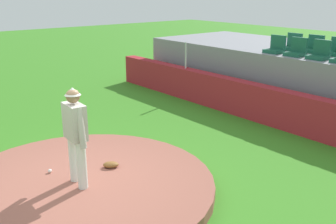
{
  "coord_description": "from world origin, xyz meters",
  "views": [
    {
      "loc": [
        5.83,
        -2.75,
        3.47
      ],
      "look_at": [
        0.0,
        1.99,
        1.11
      ],
      "focal_mm": 41.85,
      "sensor_mm": 36.0,
      "label": 1
    }
  ],
  "objects_px": {
    "stadium_chair_0": "(276,47)",
    "stadium_chair_4": "(292,45)",
    "stadium_chair_5": "(314,47)",
    "stadium_chair_1": "(297,50)",
    "fielding_glove": "(111,165)",
    "stadium_chair_2": "(320,53)",
    "baseball": "(50,171)",
    "pitcher": "(75,130)"
  },
  "relations": [
    {
      "from": "stadium_chair_0",
      "to": "stadium_chair_4",
      "type": "distance_m",
      "value": 0.87
    },
    {
      "from": "stadium_chair_0",
      "to": "stadium_chair_5",
      "type": "distance_m",
      "value": 1.13
    },
    {
      "from": "stadium_chair_1",
      "to": "stadium_chair_5",
      "type": "bearing_deg",
      "value": -87.16
    },
    {
      "from": "fielding_glove",
      "to": "stadium_chair_5",
      "type": "bearing_deg",
      "value": 38.3
    },
    {
      "from": "stadium_chair_2",
      "to": "stadium_chair_5",
      "type": "bearing_deg",
      "value": -51.58
    },
    {
      "from": "fielding_glove",
      "to": "baseball",
      "type": "bearing_deg",
      "value": -170.48
    },
    {
      "from": "baseball",
      "to": "stadium_chair_2",
      "type": "xyz_separation_m",
      "value": [
        1.04,
        7.14,
        1.62
      ]
    },
    {
      "from": "baseball",
      "to": "fielding_glove",
      "type": "height_order",
      "value": "fielding_glove"
    },
    {
      "from": "baseball",
      "to": "stadium_chair_4",
      "type": "xyz_separation_m",
      "value": [
        -0.37,
        8.01,
        1.62
      ]
    },
    {
      "from": "stadium_chair_4",
      "to": "stadium_chair_5",
      "type": "distance_m",
      "value": 0.69
    },
    {
      "from": "pitcher",
      "to": "fielding_glove",
      "type": "height_order",
      "value": "pitcher"
    },
    {
      "from": "baseball",
      "to": "stadium_chair_1",
      "type": "xyz_separation_m",
      "value": [
        0.36,
        7.13,
        1.62
      ]
    },
    {
      "from": "stadium_chair_5",
      "to": "stadium_chair_2",
      "type": "bearing_deg",
      "value": 128.42
    },
    {
      "from": "baseball",
      "to": "stadium_chair_1",
      "type": "relative_size",
      "value": 0.15
    },
    {
      "from": "stadium_chair_1",
      "to": "stadium_chair_4",
      "type": "bearing_deg",
      "value": -50.22
    },
    {
      "from": "pitcher",
      "to": "baseball",
      "type": "xyz_separation_m",
      "value": [
        -0.74,
        -0.22,
        -0.97
      ]
    },
    {
      "from": "stadium_chair_2",
      "to": "stadium_chair_5",
      "type": "relative_size",
      "value": 1.0
    },
    {
      "from": "stadium_chair_1",
      "to": "stadium_chair_5",
      "type": "xyz_separation_m",
      "value": [
        -0.05,
        0.93,
        0.0
      ]
    },
    {
      "from": "stadium_chair_4",
      "to": "stadium_chair_5",
      "type": "height_order",
      "value": "same"
    },
    {
      "from": "baseball",
      "to": "stadium_chair_0",
      "type": "relative_size",
      "value": 0.15
    },
    {
      "from": "stadium_chair_5",
      "to": "stadium_chair_4",
      "type": "bearing_deg",
      "value": 4.28
    },
    {
      "from": "fielding_glove",
      "to": "stadium_chair_4",
      "type": "height_order",
      "value": "stadium_chair_4"
    },
    {
      "from": "stadium_chair_0",
      "to": "baseball",
      "type": "bearing_deg",
      "value": 92.77
    },
    {
      "from": "stadium_chair_1",
      "to": "stadium_chair_4",
      "type": "relative_size",
      "value": 1.0
    },
    {
      "from": "pitcher",
      "to": "stadium_chair_2",
      "type": "xyz_separation_m",
      "value": [
        0.3,
        6.92,
        0.64
      ]
    },
    {
      "from": "stadium_chair_5",
      "to": "baseball",
      "type": "bearing_deg",
      "value": 87.77
    },
    {
      "from": "stadium_chair_4",
      "to": "fielding_glove",
      "type": "bearing_deg",
      "value": 97.21
    },
    {
      "from": "stadium_chair_4",
      "to": "stadium_chair_1",
      "type": "bearing_deg",
      "value": 129.78
    },
    {
      "from": "stadium_chair_2",
      "to": "stadium_chair_1",
      "type": "bearing_deg",
      "value": 1.01
    },
    {
      "from": "stadium_chair_1",
      "to": "stadium_chair_5",
      "type": "height_order",
      "value": "same"
    },
    {
      "from": "stadium_chair_1",
      "to": "fielding_glove",
      "type": "bearing_deg",
      "value": 91.44
    },
    {
      "from": "fielding_glove",
      "to": "stadium_chair_1",
      "type": "distance_m",
      "value": 6.33
    },
    {
      "from": "baseball",
      "to": "fielding_glove",
      "type": "relative_size",
      "value": 0.25
    },
    {
      "from": "fielding_glove",
      "to": "stadium_chair_2",
      "type": "height_order",
      "value": "stadium_chair_2"
    },
    {
      "from": "pitcher",
      "to": "stadium_chair_1",
      "type": "distance_m",
      "value": 6.95
    },
    {
      "from": "stadium_chair_1",
      "to": "stadium_chair_4",
      "type": "height_order",
      "value": "same"
    },
    {
      "from": "baseball",
      "to": "stadium_chair_0",
      "type": "bearing_deg",
      "value": 92.77
    },
    {
      "from": "baseball",
      "to": "stadium_chair_1",
      "type": "height_order",
      "value": "stadium_chair_1"
    },
    {
      "from": "baseball",
      "to": "stadium_chair_5",
      "type": "relative_size",
      "value": 0.15
    },
    {
      "from": "stadium_chair_4",
      "to": "stadium_chair_5",
      "type": "relative_size",
      "value": 1.0
    },
    {
      "from": "stadium_chair_0",
      "to": "stadium_chair_5",
      "type": "bearing_deg",
      "value": -125.62
    },
    {
      "from": "baseball",
      "to": "stadium_chair_5",
      "type": "xyz_separation_m",
      "value": [
        0.31,
        8.06,
        1.62
      ]
    }
  ]
}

